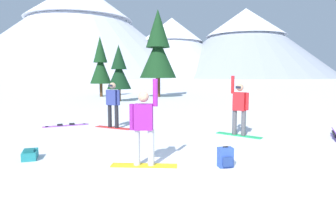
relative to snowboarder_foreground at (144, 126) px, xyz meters
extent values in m
plane|color=white|center=(1.21, -0.26, -0.92)|extent=(800.00, 800.00, 0.00)
cube|color=yellow|center=(0.00, 0.00, -0.91)|extent=(1.50, 0.33, 0.02)
cylinder|color=#B7B7BC|center=(-0.16, -0.01, -0.49)|extent=(0.15, 0.15, 0.80)
cylinder|color=#B7B7BC|center=(0.16, 0.01, -0.49)|extent=(0.15, 0.15, 0.80)
cube|color=#8C1E8C|center=(0.00, 0.00, 0.20)|extent=(0.41, 0.25, 0.57)
cylinder|color=#8C1E8C|center=(-0.26, -0.01, 0.19)|extent=(0.11, 0.11, 0.58)
cylinder|color=#8C1E8C|center=(0.26, 0.01, 0.73)|extent=(0.11, 0.11, 0.60)
sphere|color=tan|center=(0.00, 0.00, 0.64)|extent=(0.24, 0.24, 0.24)
cube|color=black|center=(-0.01, 0.14, 0.65)|extent=(0.17, 0.05, 0.08)
cube|color=#19B259|center=(2.64, 3.43, -0.91)|extent=(1.47, 1.07, 0.02)
cylinder|color=#4C4C51|center=(2.77, 3.35, -0.48)|extent=(0.15, 0.15, 0.84)
cylinder|color=#4C4C51|center=(2.50, 3.52, -0.48)|extent=(0.15, 0.15, 0.84)
cube|color=red|center=(2.64, 3.43, 0.25)|extent=(0.47, 0.42, 0.61)
cylinder|color=red|center=(2.86, 3.29, 0.26)|extent=(0.11, 0.11, 0.58)
cylinder|color=red|center=(2.42, 3.57, 0.80)|extent=(0.11, 0.11, 0.60)
sphere|color=tan|center=(2.64, 3.43, 0.71)|extent=(0.24, 0.24, 0.24)
cube|color=black|center=(2.56, 3.31, 0.72)|extent=(0.17, 0.12, 0.08)
cube|color=red|center=(-1.96, 4.41, -0.91)|extent=(1.57, 0.82, 0.02)
cylinder|color=black|center=(-1.82, 4.35, -0.46)|extent=(0.15, 0.15, 0.87)
cylinder|color=black|center=(-2.11, 4.46, -0.46)|extent=(0.15, 0.15, 0.87)
cube|color=navy|center=(-1.96, 4.41, 0.27)|extent=(0.46, 0.37, 0.58)
cylinder|color=navy|center=(-1.72, 4.31, 0.27)|extent=(0.11, 0.11, 0.58)
cylinder|color=navy|center=(-2.21, 4.50, 0.27)|extent=(0.11, 0.11, 0.58)
sphere|color=tan|center=(-1.96, 4.41, 0.72)|extent=(0.24, 0.24, 0.24)
cube|color=black|center=(-2.01, 4.27, 0.73)|extent=(0.17, 0.10, 0.08)
cube|color=#993FD8|center=(-4.01, 4.71, -0.91)|extent=(1.45, 1.00, 0.02)
cylinder|color=#993FD8|center=(-3.35, 5.10, -0.91)|extent=(0.35, 0.35, 0.02)
cylinder|color=#993FD8|center=(-4.67, 4.32, -0.91)|extent=(0.35, 0.35, 0.02)
cube|color=black|center=(-3.81, 4.83, -0.86)|extent=(0.24, 0.22, 0.07)
cube|color=black|center=(-4.21, 4.60, -0.86)|extent=(0.24, 0.22, 0.07)
cube|color=#993FD8|center=(5.68, 3.26, -0.79)|extent=(0.60, 1.38, 0.25)
cylinder|color=#993FD8|center=(5.92, 3.93, -0.79)|extent=(0.21, 0.29, 0.25)
cube|color=black|center=(5.71, 3.47, -0.77)|extent=(0.18, 0.23, 0.16)
cube|color=black|center=(5.57, 3.07, -0.77)|extent=(0.18, 0.23, 0.16)
cube|color=#2D4C9E|center=(1.81, 0.09, -0.70)|extent=(0.37, 0.29, 0.44)
cube|color=navy|center=(1.85, -0.03, -0.76)|extent=(0.23, 0.13, 0.20)
cylinder|color=black|center=(1.81, 0.09, -0.46)|extent=(0.12, 0.06, 0.02)
cube|color=#1E7A7F|center=(-2.84, 0.25, -0.80)|extent=(0.47, 0.54, 0.23)
cube|color=#165B5F|center=(-2.81, 0.18, -0.68)|extent=(0.28, 0.27, 0.08)
cylinder|color=black|center=(-2.92, 0.47, -0.78)|extent=(0.07, 0.12, 0.02)
cylinder|color=#472D19|center=(-4.67, 15.59, -0.43)|extent=(0.22, 0.22, 0.97)
cone|color=black|center=(-4.67, 15.59, 1.09)|extent=(1.88, 1.88, 2.07)
cone|color=black|center=(-4.67, 15.59, 2.54)|extent=(1.22, 1.22, 1.90)
cylinder|color=#472D19|center=(-2.18, 20.39, -0.02)|extent=(0.41, 0.41, 1.80)
cone|color=#143819|center=(-2.18, 20.39, 2.79)|extent=(3.46, 3.46, 3.82)
cone|color=#143819|center=(-2.18, 20.39, 5.47)|extent=(2.25, 2.25, 3.50)
cylinder|color=#472D19|center=(-7.65, 20.13, -0.29)|extent=(0.29, 0.29, 1.26)
cone|color=#143819|center=(-7.65, 20.13, 1.68)|extent=(2.00, 2.00, 2.68)
cone|color=#143819|center=(-7.65, 20.13, 3.56)|extent=(1.30, 1.30, 2.46)
cone|color=#B2B7C6|center=(-88.57, 215.50, 36.73)|extent=(184.59, 184.59, 75.29)
cone|color=white|center=(-88.57, 215.50, 59.31)|extent=(83.07, 83.07, 30.12)
cone|color=#B2B7C6|center=(-15.57, 218.54, 22.55)|extent=(109.15, 109.15, 46.94)
cone|color=white|center=(-15.57, 218.54, 36.63)|extent=(49.12, 49.12, 18.78)
cone|color=#8C93A3|center=(42.06, 222.35, 26.04)|extent=(137.31, 137.31, 53.90)
cone|color=white|center=(42.06, 222.35, 42.21)|extent=(61.79, 61.79, 21.56)
camera|label=1|loc=(1.07, -6.04, 1.11)|focal=29.97mm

